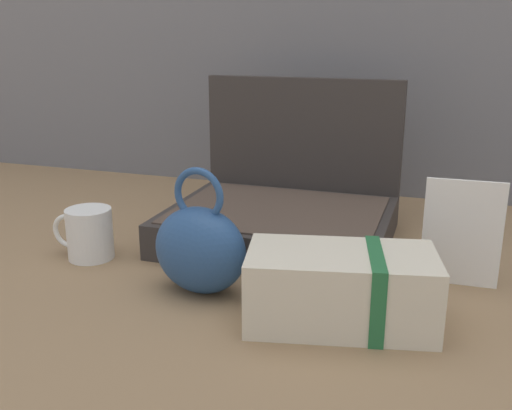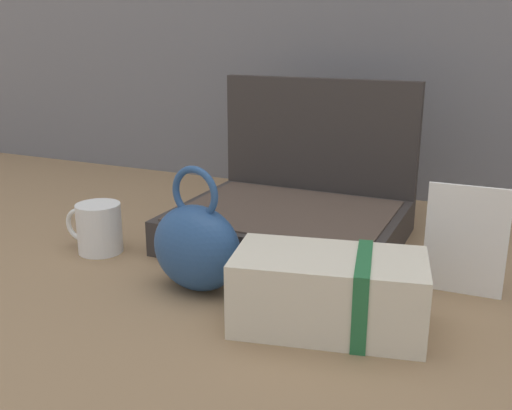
{
  "view_description": "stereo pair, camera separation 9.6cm",
  "coord_description": "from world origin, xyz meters",
  "px_view_note": "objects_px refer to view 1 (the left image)",
  "views": [
    {
      "loc": [
        0.29,
        -0.9,
        0.4
      ],
      "look_at": [
        -0.01,
        -0.02,
        0.12
      ],
      "focal_mm": 41.33,
      "sensor_mm": 36.0,
      "label": 1
    },
    {
      "loc": [
        0.37,
        -0.86,
        0.4
      ],
      "look_at": [
        -0.01,
        -0.02,
        0.12
      ],
      "focal_mm": 41.33,
      "sensor_mm": 36.0,
      "label": 2
    }
  ],
  "objects_px": {
    "teal_pouch_handbag": "(200,248)",
    "coffee_mug": "(89,234)",
    "cream_toiletry_bag": "(343,288)",
    "info_card_left": "(462,233)",
    "open_suitcase": "(285,206)"
  },
  "relations": [
    {
      "from": "open_suitcase",
      "to": "info_card_left",
      "type": "relative_size",
      "value": 2.4
    },
    {
      "from": "cream_toiletry_bag",
      "to": "coffee_mug",
      "type": "distance_m",
      "value": 0.49
    },
    {
      "from": "cream_toiletry_bag",
      "to": "info_card_left",
      "type": "distance_m",
      "value": 0.25
    },
    {
      "from": "teal_pouch_handbag",
      "to": "open_suitcase",
      "type": "bearing_deg",
      "value": 79.54
    },
    {
      "from": "cream_toiletry_bag",
      "to": "info_card_left",
      "type": "xyz_separation_m",
      "value": [
        0.15,
        0.19,
        0.03
      ]
    },
    {
      "from": "open_suitcase",
      "to": "coffee_mug",
      "type": "distance_m",
      "value": 0.38
    },
    {
      "from": "coffee_mug",
      "to": "cream_toiletry_bag",
      "type": "bearing_deg",
      "value": -11.75
    },
    {
      "from": "cream_toiletry_bag",
      "to": "coffee_mug",
      "type": "relative_size",
      "value": 2.39
    },
    {
      "from": "cream_toiletry_bag",
      "to": "coffee_mug",
      "type": "xyz_separation_m",
      "value": [
        -0.48,
        0.1,
        -0.01
      ]
    },
    {
      "from": "teal_pouch_handbag",
      "to": "coffee_mug",
      "type": "xyz_separation_m",
      "value": [
        -0.25,
        0.07,
        -0.03
      ]
    },
    {
      "from": "teal_pouch_handbag",
      "to": "cream_toiletry_bag",
      "type": "relative_size",
      "value": 0.71
    },
    {
      "from": "coffee_mug",
      "to": "info_card_left",
      "type": "bearing_deg",
      "value": 8.12
    },
    {
      "from": "info_card_left",
      "to": "coffee_mug",
      "type": "bearing_deg",
      "value": -173.19
    },
    {
      "from": "open_suitcase",
      "to": "info_card_left",
      "type": "height_order",
      "value": "open_suitcase"
    },
    {
      "from": "cream_toiletry_bag",
      "to": "info_card_left",
      "type": "relative_size",
      "value": 1.62
    }
  ]
}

